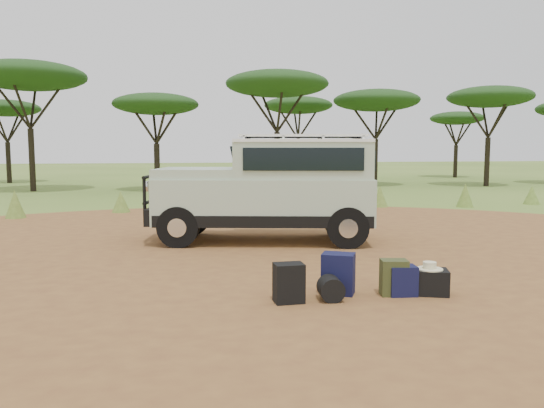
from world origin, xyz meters
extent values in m
plane|color=#557328|center=(0.00, 0.00, 0.00)|extent=(140.00, 140.00, 0.00)
cylinder|color=brown|center=(0.00, 0.00, 0.00)|extent=(23.00, 23.00, 0.01)
cone|color=#557328|center=(-6.00, 8.30, 0.42)|extent=(0.60, 0.60, 0.85)
cone|color=#557328|center=(-3.00, 9.20, 0.35)|extent=(0.60, 0.60, 0.70)
cone|color=#557328|center=(0.00, 8.80, 0.45)|extent=(0.60, 0.60, 0.90)
cone|color=#557328|center=(3.00, 8.40, 0.40)|extent=(0.60, 0.60, 0.80)
cone|color=#557328|center=(6.00, 9.10, 0.38)|extent=(0.60, 0.60, 0.75)
cone|color=#557328|center=(9.00, 8.50, 0.42)|extent=(0.60, 0.60, 0.85)
cone|color=#557328|center=(12.00, 8.90, 0.35)|extent=(0.60, 0.60, 0.70)
cylinder|color=black|center=(-8.00, 19.00, 1.53)|extent=(0.28, 0.28, 3.06)
ellipsoid|color=#1D3814|center=(-8.00, 19.00, 5.58)|extent=(5.50, 5.50, 1.38)
cylinder|color=black|center=(-2.00, 18.20, 1.17)|extent=(0.28, 0.28, 2.34)
ellipsoid|color=#1D3814|center=(-2.00, 18.20, 4.26)|extent=(4.20, 4.20, 1.05)
cylinder|color=black|center=(4.00, 17.80, 1.46)|extent=(0.28, 0.28, 2.93)
ellipsoid|color=#1D3814|center=(4.00, 17.80, 5.33)|extent=(5.20, 5.20, 1.30)
cylinder|color=black|center=(10.00, 19.50, 1.30)|extent=(0.28, 0.28, 2.61)
ellipsoid|color=#1D3814|center=(10.00, 19.50, 4.76)|extent=(4.80, 4.80, 1.20)
cylinder|color=black|center=(16.00, 18.00, 1.35)|extent=(0.28, 0.28, 2.70)
ellipsoid|color=#1D3814|center=(16.00, 18.00, 4.92)|extent=(4.60, 4.60, 1.15)
cylinder|color=black|center=(-11.00, 26.00, 1.24)|extent=(0.28, 0.28, 2.48)
ellipsoid|color=#1D3814|center=(-11.00, 26.00, 4.51)|extent=(4.00, 4.00, 1.00)
cylinder|color=black|center=(7.00, 25.50, 1.35)|extent=(0.28, 0.28, 2.70)
ellipsoid|color=#1D3814|center=(7.00, 25.50, 4.92)|extent=(4.50, 4.50, 1.12)
cylinder|color=black|center=(19.00, 26.50, 1.17)|extent=(0.28, 0.28, 2.34)
ellipsoid|color=#1D3814|center=(19.00, 26.50, 4.26)|extent=(3.80, 3.80, 0.95)
cube|color=#ABBEA2|center=(0.68, 2.97, 0.94)|extent=(5.05, 2.93, 1.00)
cube|color=black|center=(0.68, 2.97, 0.57)|extent=(4.96, 2.95, 0.25)
cube|color=#ABBEA2|center=(1.51, 2.79, 1.84)|extent=(3.27, 2.46, 0.79)
cube|color=white|center=(1.51, 2.79, 2.26)|extent=(3.28, 2.50, 0.06)
cube|color=white|center=(1.51, 2.79, 2.37)|extent=(3.03, 2.34, 0.05)
cube|color=#ABBEA2|center=(-0.78, 3.30, 1.55)|extent=(2.10, 2.17, 0.21)
cube|color=black|center=(0.09, 3.10, 1.88)|extent=(0.52, 1.60, 0.55)
cube|color=black|center=(1.30, 1.86, 1.88)|extent=(2.45, 0.58, 0.47)
cube|color=black|center=(1.71, 3.72, 1.88)|extent=(2.45, 0.58, 0.47)
cube|color=black|center=(2.96, 2.47, 1.84)|extent=(0.39, 1.53, 0.43)
cube|color=black|center=(-1.69, 3.50, 0.63)|extent=(0.56, 1.90, 0.36)
cylinder|color=black|center=(-1.82, 3.53, 1.47)|extent=(0.37, 1.35, 0.07)
cylinder|color=black|center=(-1.82, 3.53, 0.92)|extent=(0.37, 1.35, 0.07)
cylinder|color=silver|center=(-1.90, 3.25, 1.26)|extent=(0.12, 0.24, 0.23)
cylinder|color=silver|center=(-1.77, 3.82, 1.26)|extent=(0.12, 0.24, 0.23)
cube|color=white|center=(-1.78, 3.52, 0.76)|extent=(0.14, 0.44, 0.13)
cylinder|color=black|center=(0.38, 3.99, 1.76)|extent=(0.10, 0.10, 0.87)
cylinder|color=black|center=(-1.25, 2.53, 0.44)|extent=(0.93, 0.48, 0.88)
cylinder|color=black|center=(-0.88, 4.19, 0.44)|extent=(0.93, 0.48, 0.88)
cylinder|color=black|center=(2.24, 1.76, 0.44)|extent=(0.93, 0.48, 0.88)
cylinder|color=black|center=(2.61, 3.41, 0.44)|extent=(0.93, 0.48, 0.88)
cube|color=black|center=(0.15, -1.87, 0.27)|extent=(0.41, 0.30, 0.54)
cube|color=#111238|center=(0.95, -1.58, 0.30)|extent=(0.55, 0.50, 0.60)
cube|color=#3F4821|center=(1.70, -1.81, 0.26)|extent=(0.42, 0.34, 0.52)
cube|color=#111238|center=(1.82, -1.84, 0.22)|extent=(0.42, 0.33, 0.44)
cube|color=black|center=(2.22, -1.86, 0.19)|extent=(0.62, 0.52, 0.37)
cylinder|color=black|center=(0.74, -1.89, 0.17)|extent=(0.37, 0.37, 0.34)
cylinder|color=beige|center=(2.22, -1.86, 0.38)|extent=(0.38, 0.38, 0.02)
cylinder|color=beige|center=(2.22, -1.86, 0.43)|extent=(0.19, 0.19, 0.09)
camera|label=1|loc=(-1.42, -8.75, 2.10)|focal=35.00mm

